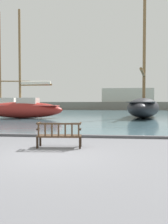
# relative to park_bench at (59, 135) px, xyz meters

# --- Properties ---
(ground_plane) EXTENTS (160.00, 160.00, 0.00)m
(ground_plane) POSITION_rel_park_bench_xyz_m (-0.07, -1.29, -0.47)
(ground_plane) COLOR slate
(harbor_water) EXTENTS (100.00, 80.00, 0.08)m
(harbor_water) POSITION_rel_park_bench_xyz_m (-0.07, 42.71, -0.43)
(harbor_water) COLOR #476670
(harbor_water) RESTS_ON ground
(quay_edge_kerb) EXTENTS (40.00, 0.30, 0.12)m
(quay_edge_kerb) POSITION_rel_park_bench_xyz_m (-0.07, 2.56, -0.41)
(quay_edge_kerb) COLOR #4C4C50
(quay_edge_kerb) RESTS_ON ground
(park_bench) EXTENTS (1.63, 0.63, 0.92)m
(park_bench) POSITION_rel_park_bench_xyz_m (0.00, 0.00, 0.00)
(park_bench) COLOR black
(park_bench) RESTS_ON ground
(sailboat_outer_port) EXTENTS (11.00, 2.73, 11.78)m
(sailboat_outer_port) POSITION_rel_park_bench_xyz_m (-7.52, 15.25, 0.68)
(sailboat_outer_port) COLOR maroon
(sailboat_outer_port) RESTS_ON harbor_water
(sailboat_mid_starboard) EXTENTS (5.94, 13.81, 14.99)m
(sailboat_mid_starboard) POSITION_rel_park_bench_xyz_m (5.90, 18.06, 0.87)
(sailboat_mid_starboard) COLOR black
(sailboat_mid_starboard) RESTS_ON harbor_water
(sailboat_nearest_port) EXTENTS (13.26, 4.44, 16.41)m
(sailboat_nearest_port) POSITION_rel_park_bench_xyz_m (-15.30, 26.20, 0.86)
(sailboat_nearest_port) COLOR silver
(sailboat_nearest_port) RESTS_ON harbor_water
(far_breakwater) EXTENTS (48.27, 2.40, 6.74)m
(far_breakwater) POSITION_rel_park_bench_xyz_m (2.18, 52.58, 1.53)
(far_breakwater) COLOR slate
(far_breakwater) RESTS_ON ground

